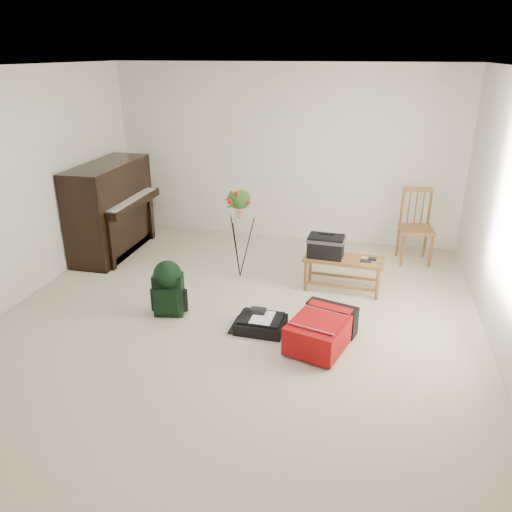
% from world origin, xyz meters
% --- Properties ---
extents(floor, '(5.00, 5.50, 0.01)m').
position_xyz_m(floor, '(0.00, 0.00, 0.00)').
color(floor, beige).
rests_on(floor, ground).
extents(ceiling, '(5.00, 5.50, 0.01)m').
position_xyz_m(ceiling, '(0.00, 0.00, 2.50)').
color(ceiling, white).
rests_on(ceiling, wall_back).
extents(wall_back, '(5.00, 0.04, 2.50)m').
position_xyz_m(wall_back, '(0.00, 2.75, 1.25)').
color(wall_back, silver).
rests_on(wall_back, floor).
extents(wall_left, '(0.04, 5.50, 2.50)m').
position_xyz_m(wall_left, '(-2.50, 0.00, 1.25)').
color(wall_left, silver).
rests_on(wall_left, floor).
extents(piano, '(0.71, 1.50, 1.25)m').
position_xyz_m(piano, '(-2.19, 1.60, 0.60)').
color(piano, black).
rests_on(piano, floor).
extents(bench, '(0.93, 0.41, 0.70)m').
position_xyz_m(bench, '(0.87, 1.08, 0.50)').
color(bench, brown).
rests_on(bench, floor).
extents(dining_chair, '(0.47, 0.47, 0.98)m').
position_xyz_m(dining_chair, '(1.88, 2.23, 0.48)').
color(dining_chair, brown).
rests_on(dining_chair, floor).
extents(red_suitcase, '(0.66, 0.84, 0.31)m').
position_xyz_m(red_suitcase, '(0.91, -0.12, 0.16)').
color(red_suitcase, '#BA0816').
rests_on(red_suitcase, floor).
extents(black_duffel, '(0.49, 0.40, 0.20)m').
position_xyz_m(black_duffel, '(0.29, -0.02, 0.07)').
color(black_duffel, black).
rests_on(black_duffel, floor).
extents(green_backpack, '(0.34, 0.31, 0.61)m').
position_xyz_m(green_backpack, '(-0.74, 0.07, 0.34)').
color(green_backpack, black).
rests_on(green_backpack, floor).
extents(flower_stand, '(0.47, 0.47, 1.17)m').
position_xyz_m(flower_stand, '(-0.26, 1.19, 0.57)').
color(flower_stand, black).
rests_on(flower_stand, floor).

